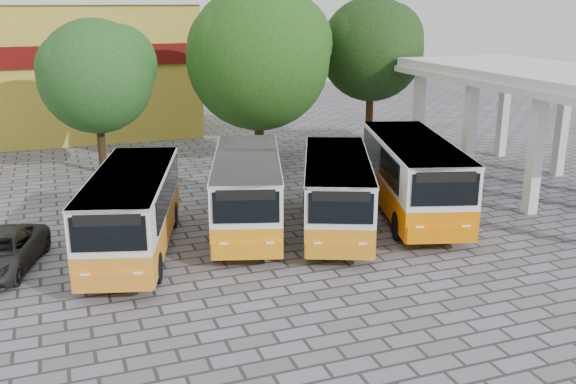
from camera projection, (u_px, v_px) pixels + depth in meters
name	position (u px, v px, depth m)	size (l,w,h in m)	color
ground	(376.00, 255.00, 21.59)	(90.00, 90.00, 0.00)	#5F5F5F
terminal_shelter	(557.00, 81.00, 27.26)	(6.80, 15.80, 5.40)	silver
shophouse_block	(27.00, 68.00, 40.12)	(20.40, 10.40, 8.30)	gold
bus_far_left	(132.00, 207.00, 21.31)	(4.39, 8.20, 2.79)	orange
bus_centre_left	(247.00, 188.00, 23.57)	(4.52, 8.22, 2.79)	orange
bus_centre_right	(337.00, 189.00, 23.53)	(5.03, 8.12, 2.73)	orange
bus_far_right	(413.00, 173.00, 25.10)	(4.85, 8.90, 3.02)	orange
tree_left	(97.00, 72.00, 30.52)	(5.71, 5.44, 7.47)	#352612
tree_middle	(260.00, 53.00, 32.34)	(7.63, 7.26, 9.05)	#452F1D
tree_right	(373.00, 46.00, 35.73)	(6.05, 5.76, 8.49)	#422711
parked_car	(0.00, 252.00, 20.18)	(2.01, 4.36, 1.21)	#242526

